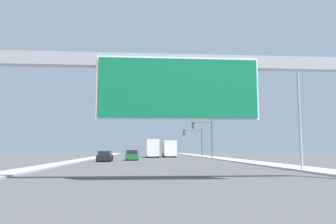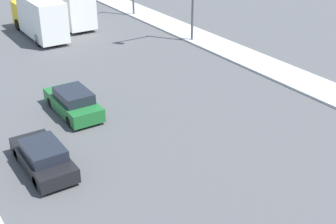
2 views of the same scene
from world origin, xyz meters
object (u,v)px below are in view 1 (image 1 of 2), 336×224
car_far_right (132,155)px  traffic_light_near_intersection (206,133)px  truck_box_secondary (169,149)px  traffic_light_mid_block (196,138)px  car_mid_left (105,156)px  truck_box_primary (153,148)px  street_lamp_right (295,103)px  sign_gantry (178,80)px

car_far_right → traffic_light_near_intersection: traffic_light_near_intersection is taller
truck_box_secondary → traffic_light_mid_block: 5.92m
traffic_light_mid_block → car_mid_left: bearing=-125.8°
car_far_right → truck_box_primary: bearing=77.2°
car_far_right → truck_box_secondary: bearing=68.8°
truck_box_primary → traffic_light_near_intersection: (9.14, -8.09, 2.63)m
truck_box_secondary → traffic_light_mid_block: (5.42, -0.73, 2.26)m
traffic_light_near_intersection → street_lamp_right: 32.61m
traffic_light_mid_block → street_lamp_right: (1.07, -42.58, 1.34)m
car_far_right → traffic_light_mid_block: 21.56m
sign_gantry → traffic_light_mid_block: (8.92, 50.12, -1.40)m
car_far_right → street_lamp_right: street_lamp_right is taller
truck_box_primary → traffic_light_mid_block: 9.38m
traffic_light_mid_block → car_far_right: bearing=-125.6°
truck_box_secondary → traffic_light_near_intersection: 12.42m
car_mid_left → traffic_light_mid_block: size_ratio=0.77×
sign_gantry → truck_box_secondary: size_ratio=2.28×
sign_gantry → car_mid_left: size_ratio=4.53×
car_mid_left → truck_box_primary: bearing=70.8°
car_far_right → car_mid_left: car_far_right is taller
truck_box_secondary → car_far_right: bearing=-111.2°
truck_box_secondary → traffic_light_mid_block: traffic_light_mid_block is taller
traffic_light_near_intersection → traffic_light_mid_block: 10.01m
car_far_right → truck_box_secondary: truck_box_secondary is taller
car_far_right → street_lamp_right: size_ratio=0.52×
sign_gantry → street_lamp_right: 12.51m
truck_box_primary → truck_box_secondary: truck_box_primary is taller
traffic_light_near_intersection → traffic_light_mid_block: size_ratio=1.13×
truck_box_secondary → street_lamp_right: size_ratio=1.00×
car_mid_left → traffic_light_mid_block: traffic_light_mid_block is taller
sign_gantry → street_lamp_right: street_lamp_right is taller
street_lamp_right → traffic_light_near_intersection: bearing=91.5°
car_mid_left → truck_box_primary: (7.00, 20.15, 1.12)m
sign_gantry → car_mid_left: bearing=104.0°
truck_box_primary → traffic_light_near_intersection: traffic_light_near_intersection is taller
sign_gantry → street_lamp_right: size_ratio=2.28×
truck_box_secondary → car_mid_left: bearing=-114.7°
sign_gantry → car_far_right: (-3.50, 32.79, -4.64)m
car_far_right → car_mid_left: (-3.50, -4.74, -0.05)m
traffic_light_mid_block → traffic_light_near_intersection: bearing=-88.7°
traffic_light_near_intersection → traffic_light_mid_block: bearing=91.3°
car_mid_left → traffic_light_near_intersection: 20.50m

